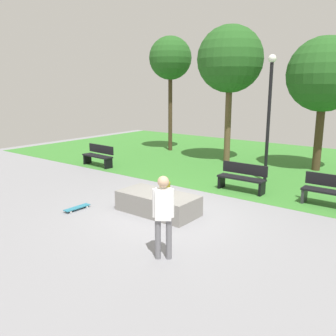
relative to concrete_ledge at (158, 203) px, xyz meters
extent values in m
plane|color=gray|center=(0.32, 0.10, -0.28)|extent=(28.00, 28.00, 0.00)
cube|color=#387A2D|center=(0.32, 8.30, -0.27)|extent=(26.60, 11.60, 0.01)
cube|color=gray|center=(0.00, 0.00, 0.00)|extent=(2.23, 1.09, 0.55)
cube|color=olive|center=(0.18, 0.09, 0.44)|extent=(0.34, 0.32, 0.32)
cylinder|color=slate|center=(1.89, -1.97, 0.14)|extent=(0.12, 0.12, 0.84)
cylinder|color=slate|center=(1.71, -2.10, 0.14)|extent=(0.12, 0.12, 0.84)
cube|color=white|center=(1.80, -2.03, 0.87)|extent=(0.38, 0.35, 0.63)
cylinder|color=white|center=(1.94, -1.93, 0.90)|extent=(0.09, 0.09, 0.58)
cylinder|color=white|center=(1.66, -2.13, 0.90)|extent=(0.09, 0.09, 0.58)
sphere|color=tan|center=(1.80, -2.03, 1.33)|extent=(0.23, 0.23, 0.23)
cube|color=teal|center=(-1.96, -1.21, -0.21)|extent=(0.21, 0.80, 0.02)
cylinder|color=silver|center=(-1.89, -1.49, -0.25)|extent=(0.03, 0.06, 0.06)
cylinder|color=silver|center=(-2.05, -1.49, -0.25)|extent=(0.03, 0.06, 0.06)
cylinder|color=silver|center=(-1.88, -0.93, -0.25)|extent=(0.03, 0.06, 0.06)
cylinder|color=silver|center=(-2.04, -0.93, -0.25)|extent=(0.03, 0.06, 0.06)
cube|color=gold|center=(-0.78, 0.00, -0.21)|extent=(0.81, 0.24, 0.02)
cylinder|color=silver|center=(-1.06, -0.10, -0.25)|extent=(0.06, 0.03, 0.06)
cylinder|color=silver|center=(-1.06, 0.06, -0.25)|extent=(0.06, 0.03, 0.06)
cylinder|color=silver|center=(-0.50, -0.07, -0.25)|extent=(0.06, 0.03, 0.06)
cylinder|color=silver|center=(-0.50, 0.09, -0.25)|extent=(0.06, 0.03, 0.06)
cube|color=black|center=(3.63, 3.41, 0.17)|extent=(1.60, 0.45, 0.06)
cube|color=black|center=(3.63, 3.63, 0.45)|extent=(1.60, 0.07, 0.36)
cube|color=#2D2D33|center=(2.90, 3.41, -0.05)|extent=(0.08, 0.40, 0.45)
cube|color=black|center=(-5.87, 3.02, 0.17)|extent=(1.62, 0.54, 0.06)
cube|color=black|center=(-5.86, 3.24, 0.45)|extent=(1.60, 0.16, 0.36)
cube|color=black|center=(-5.14, 2.97, -0.05)|extent=(0.11, 0.40, 0.45)
cube|color=black|center=(-6.61, 3.07, -0.05)|extent=(0.11, 0.40, 0.45)
cube|color=black|center=(0.87, 3.30, 0.17)|extent=(1.60, 0.44, 0.06)
cube|color=black|center=(0.87, 3.52, 0.45)|extent=(1.60, 0.06, 0.36)
cube|color=black|center=(1.60, 3.30, -0.05)|extent=(0.08, 0.40, 0.45)
cube|color=black|center=(0.13, 3.30, -0.05)|extent=(0.08, 0.40, 0.45)
cylinder|color=#42301E|center=(1.93, 8.06, 1.22)|extent=(0.33, 0.33, 3.00)
sphere|color=#23561E|center=(1.93, 8.06, 3.60)|extent=(2.94, 2.94, 2.94)
cylinder|color=brown|center=(-1.89, 7.36, 1.58)|extent=(0.28, 0.28, 3.71)
sphere|color=#23561E|center=(-1.89, 7.36, 4.31)|extent=(2.91, 2.91, 2.91)
cylinder|color=#42301E|center=(-5.80, 8.17, 1.82)|extent=(0.21, 0.21, 4.19)
sphere|color=#23561E|center=(-5.80, 8.17, 4.58)|extent=(2.21, 2.21, 2.21)
cylinder|color=black|center=(0.94, 5.12, 1.84)|extent=(0.12, 0.12, 4.23)
sphere|color=silver|center=(0.94, 5.12, 4.08)|extent=(0.28, 0.28, 0.28)
camera|label=1|loc=(5.97, -7.29, 3.12)|focal=38.47mm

